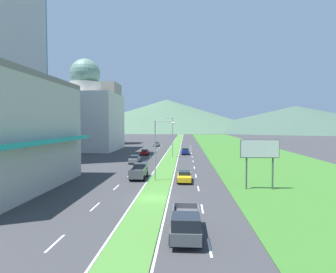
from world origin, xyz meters
TOP-DOWN VIEW (x-y plane):
  - ground_plane at (0.00, 0.00)m, footprint 600.00×600.00m
  - grass_median at (0.00, 60.00)m, footprint 3.20×240.00m
  - grass_verge_right at (20.60, 60.00)m, footprint 24.00×240.00m
  - lane_dash_left_1 at (-5.10, -11.69)m, footprint 0.16×2.80m
  - lane_dash_left_2 at (-5.10, -3.37)m, footprint 0.16×2.80m
  - lane_dash_left_3 at (-5.10, 4.94)m, footprint 0.16×2.80m
  - lane_dash_left_4 at (-5.10, 13.25)m, footprint 0.16×2.80m
  - lane_dash_left_5 at (-5.10, 21.56)m, footprint 0.16×2.80m
  - lane_dash_left_6 at (-5.10, 29.88)m, footprint 0.16×2.80m
  - lane_dash_left_7 at (-5.10, 38.19)m, footprint 0.16×2.80m
  - lane_dash_left_8 at (-5.10, 46.50)m, footprint 0.16×2.80m
  - lane_dash_left_9 at (-5.10, 54.82)m, footprint 0.16×2.80m
  - lane_dash_left_10 at (-5.10, 63.13)m, footprint 0.16×2.80m
  - lane_dash_left_11 at (-5.10, 71.44)m, footprint 0.16×2.80m
  - lane_dash_right_1 at (5.10, -11.69)m, footprint 0.16×2.80m
  - lane_dash_right_2 at (5.10, -3.37)m, footprint 0.16×2.80m
  - lane_dash_right_3 at (5.10, 4.94)m, footprint 0.16×2.80m
  - lane_dash_right_4 at (5.10, 13.25)m, footprint 0.16×2.80m
  - lane_dash_right_5 at (5.10, 21.56)m, footprint 0.16×2.80m
  - lane_dash_right_6 at (5.10, 29.88)m, footprint 0.16×2.80m
  - lane_dash_right_7 at (5.10, 38.19)m, footprint 0.16×2.80m
  - lane_dash_right_8 at (5.10, 46.50)m, footprint 0.16×2.80m
  - lane_dash_right_9 at (5.10, 54.82)m, footprint 0.16×2.80m
  - lane_dash_right_10 at (5.10, 63.13)m, footprint 0.16×2.80m
  - lane_dash_right_11 at (5.10, 71.44)m, footprint 0.16×2.80m
  - edge_line_median_left at (-1.75, 60.00)m, footprint 0.16×240.00m
  - edge_line_median_right at (1.75, 60.00)m, footprint 0.16×240.00m
  - domed_building at (-26.65, 54.50)m, footprint 19.37×19.37m
  - midrise_colored at (-28.96, 80.55)m, footprint 12.08×12.08m
  - hill_far_left at (-109.70, 286.97)m, footprint 176.10×176.10m
  - hill_far_center at (-18.47, 297.18)m, footprint 228.15×228.15m
  - hill_far_right at (116.61, 271.71)m, footprint 229.27×229.27m
  - street_lamp_near at (-0.36, 9.26)m, footprint 2.91×0.45m
  - street_lamp_mid at (0.16, 37.16)m, footprint 2.59×0.31m
  - billboard_roadside at (12.41, 4.76)m, footprint 4.62×0.28m
  - car_0 at (3.44, 43.60)m, footprint 1.97×4.32m
  - car_1 at (-6.69, 69.17)m, footprint 1.88×4.62m
  - car_2 at (3.37, 8.93)m, footprint 1.97×4.64m
  - car_3 at (-6.81, 41.72)m, footprint 1.85×4.08m
  - car_4 at (-6.72, 26.35)m, footprint 1.88×4.28m
  - pickup_truck_0 at (3.57, -10.30)m, footprint 2.18×5.40m
  - pickup_truck_1 at (-3.22, 11.08)m, footprint 2.18×5.40m

SIDE VIEW (x-z plane):
  - ground_plane at x=0.00m, z-range 0.00..0.00m
  - lane_dash_left_1 at x=-5.10m, z-range 0.00..0.01m
  - lane_dash_left_2 at x=-5.10m, z-range 0.00..0.01m
  - lane_dash_left_3 at x=-5.10m, z-range 0.00..0.01m
  - lane_dash_left_4 at x=-5.10m, z-range 0.00..0.01m
  - lane_dash_left_5 at x=-5.10m, z-range 0.00..0.01m
  - lane_dash_left_6 at x=-5.10m, z-range 0.00..0.01m
  - lane_dash_left_7 at x=-5.10m, z-range 0.00..0.01m
  - lane_dash_left_8 at x=-5.10m, z-range 0.00..0.01m
  - lane_dash_left_9 at x=-5.10m, z-range 0.00..0.01m
  - lane_dash_left_10 at x=-5.10m, z-range 0.00..0.01m
  - lane_dash_left_11 at x=-5.10m, z-range 0.00..0.01m
  - lane_dash_right_1 at x=5.10m, z-range 0.00..0.01m
  - lane_dash_right_2 at x=5.10m, z-range 0.00..0.01m
  - lane_dash_right_3 at x=5.10m, z-range 0.00..0.01m
  - lane_dash_right_4 at x=5.10m, z-range 0.00..0.01m
  - lane_dash_right_5 at x=5.10m, z-range 0.00..0.01m
  - lane_dash_right_6 at x=5.10m, z-range 0.00..0.01m
  - lane_dash_right_7 at x=5.10m, z-range 0.00..0.01m
  - lane_dash_right_8 at x=5.10m, z-range 0.00..0.01m
  - lane_dash_right_9 at x=5.10m, z-range 0.00..0.01m
  - lane_dash_right_10 at x=5.10m, z-range 0.00..0.01m
  - lane_dash_right_11 at x=5.10m, z-range 0.00..0.01m
  - edge_line_median_left at x=-1.75m, z-range 0.00..0.01m
  - edge_line_median_right at x=1.75m, z-range 0.00..0.01m
  - grass_median at x=0.00m, z-range 0.00..0.06m
  - grass_verge_right at x=20.60m, z-range 0.00..0.06m
  - car_3 at x=-6.81m, z-range 0.02..1.47m
  - car_2 at x=3.37m, z-range 0.02..1.48m
  - car_1 at x=-6.69m, z-range 0.02..1.54m
  - car_4 at x=-6.72m, z-range 0.00..1.62m
  - car_0 at x=3.44m, z-range 0.00..1.64m
  - pickup_truck_0 at x=3.57m, z-range -0.02..1.98m
  - pickup_truck_1 at x=-3.22m, z-range -0.02..1.98m
  - billboard_roadside at x=12.41m, z-range 1.55..7.58m
  - street_lamp_near at x=-0.36m, z-range 0.68..9.07m
  - street_lamp_mid at x=0.16m, z-range 0.66..10.08m
  - domed_building at x=-26.65m, z-range -3.50..23.83m
  - midrise_colored at x=-28.96m, z-range 0.00..23.64m
  - hill_far_left at x=-109.70m, z-range 0.00..25.23m
  - hill_far_right at x=116.61m, z-range 0.00..26.10m
  - hill_far_center at x=-18.47m, z-range 0.00..35.51m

